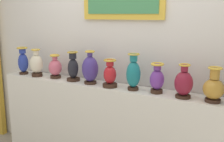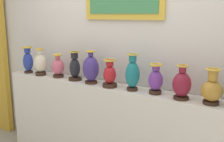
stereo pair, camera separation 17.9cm
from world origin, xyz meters
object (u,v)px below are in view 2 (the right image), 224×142
at_px(vase_indigo, 91,69).
at_px(vase_crimson, 110,75).
at_px(vase_teal, 132,74).
at_px(vase_ochre, 212,90).
at_px(vase_rose, 58,67).
at_px(vase_onyx, 75,68).
at_px(vase_ivory, 40,63).
at_px(vase_cobalt, 28,60).
at_px(vase_burgundy, 182,84).
at_px(vase_violet, 156,80).

xyz_separation_m(vase_indigo, vase_crimson, (0.26, -0.02, -0.03)).
distance_m(vase_teal, vase_ochre, 0.78).
height_order(vase_rose, vase_onyx, vase_onyx).
distance_m(vase_ivory, vase_teal, 1.31).
relative_size(vase_cobalt, vase_crimson, 1.18).
relative_size(vase_rose, vase_ochre, 0.92).
bearing_deg(vase_cobalt, vase_indigo, 0.35).
relative_size(vase_rose, vase_crimson, 0.97).
bearing_deg(vase_cobalt, vase_rose, 2.90).
height_order(vase_cobalt, vase_ivory, vase_cobalt).
bearing_deg(vase_cobalt, vase_burgundy, -0.31).
xyz_separation_m(vase_cobalt, vase_violet, (1.80, 0.02, -0.03)).
distance_m(vase_crimson, vase_teal, 0.27).
xyz_separation_m(vase_crimson, vase_ochre, (1.04, 0.00, -0.00)).
distance_m(vase_rose, vase_burgundy, 1.55).
bearing_deg(vase_ochre, vase_burgundy, -178.66).
xyz_separation_m(vase_crimson, vase_violet, (0.51, 0.03, 0.01)).
bearing_deg(vase_burgundy, vase_teal, 178.41).
xyz_separation_m(vase_onyx, vase_crimson, (0.51, -0.04, -0.02)).
height_order(vase_onyx, vase_crimson, vase_onyx).
height_order(vase_ivory, vase_ochre, vase_ivory).
bearing_deg(vase_ochre, vase_rose, 179.03).
bearing_deg(vase_ivory, vase_burgundy, -0.01).
bearing_deg(vase_burgundy, vase_cobalt, 179.69).
relative_size(vase_indigo, vase_ochre, 1.18).
xyz_separation_m(vase_ivory, vase_rose, (0.27, 0.04, -0.02)).
relative_size(vase_ivory, vase_rose, 1.18).
xyz_separation_m(vase_cobalt, vase_onyx, (0.78, 0.03, -0.02)).
height_order(vase_rose, vase_crimson, vase_crimson).
height_order(vase_ivory, vase_teal, vase_teal).
bearing_deg(vase_cobalt, vase_onyx, 1.92).
bearing_deg(vase_ivory, vase_ochre, 0.16).
bearing_deg(vase_ochre, vase_crimson, -179.77).
bearing_deg(vase_onyx, vase_ochre, -1.15).
relative_size(vase_crimson, vase_teal, 0.79).
bearing_deg(vase_indigo, vase_onyx, 175.46).
bearing_deg(vase_rose, vase_ivory, -172.18).
relative_size(vase_indigo, vase_burgundy, 1.16).
bearing_deg(vase_ochre, vase_onyx, 178.85).
xyz_separation_m(vase_cobalt, vase_burgundy, (2.06, -0.01, -0.03)).
height_order(vase_cobalt, vase_crimson, vase_cobalt).
relative_size(vase_burgundy, vase_ochre, 1.02).
xyz_separation_m(vase_indigo, vase_ochre, (1.30, -0.01, -0.04)).
bearing_deg(vase_ivory, vase_violet, 1.04).
bearing_deg(vase_crimson, vase_rose, 177.42).
xyz_separation_m(vase_ivory, vase_violet, (1.56, 0.03, -0.01)).
bearing_deg(vase_onyx, vase_indigo, -4.54).
height_order(vase_rose, vase_indigo, vase_indigo).
distance_m(vase_onyx, vase_ochre, 1.55).
height_order(vase_crimson, vase_teal, vase_teal).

